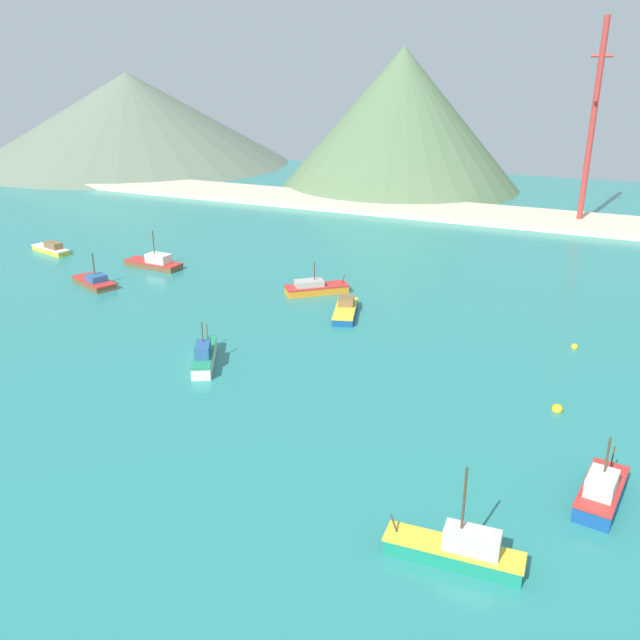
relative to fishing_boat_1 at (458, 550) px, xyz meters
The scene contains 15 objects.
ground 50.96m from the fishing_boat_1, 152.60° to the left, with size 260.00×280.00×0.50m.
fishing_boat_1 is the anchor object (origin of this frame).
fishing_boat_2 54.75m from the fishing_boat_1, 124.40° to the left, with size 8.48×7.91×4.48m.
fishing_boat_4 45.73m from the fishing_boat_1, 121.44° to the left, with size 4.94×8.82×2.11m.
fishing_boat_5 13.22m from the fishing_boat_1, 52.70° to the left, with size 3.58×7.52×5.55m.
fishing_boat_6 70.51m from the fishing_boat_1, 150.16° to the left, with size 8.57×5.92×4.90m.
fishing_boat_7 74.84m from the fishing_boat_1, 141.97° to the left, with size 9.69×3.59×5.89m.
fishing_boat_8 37.00m from the fishing_boat_1, 149.24° to the left, with size 5.84×8.54×4.97m.
fishing_boat_9 92.48m from the fishing_boat_1, 150.16° to the left, with size 8.55×4.13×1.93m.
buoy_1 24.04m from the fishing_boat_1, 81.38° to the left, with size 1.03×1.03×1.03m.
buoy_2 39.99m from the fishing_boat_1, 84.66° to the left, with size 0.78×0.78×0.78m.
beach_strip 113.16m from the fishing_boat_1, 113.56° to the left, with size 247.00×16.86×1.20m, color beige.
hill_west 194.72m from the fishing_boat_1, 134.77° to the left, with size 97.49×97.49×27.04m.
hill_central 140.19m from the fishing_boat_1, 109.71° to the left, with size 60.02×60.02×33.58m.
radio_tower 106.33m from the fishing_boat_1, 90.66° to the left, with size 3.79×3.03×37.86m.
Camera 1 is at (51.65, -28.96, 30.27)m, focal length 37.89 mm.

